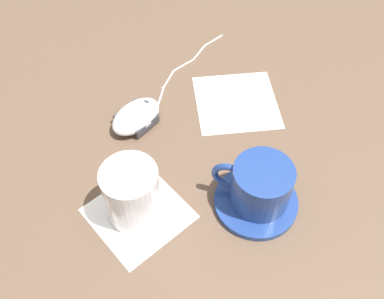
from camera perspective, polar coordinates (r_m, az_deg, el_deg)
The scene contains 8 objects.
ground_plane at distance 0.70m, azimuth 0.77°, elevation -3.92°, with size 3.00×3.00×0.00m, color brown.
saucer at distance 0.68m, azimuth 8.49°, elevation -6.88°, with size 0.13×0.13×0.01m, color navy.
coffee_cup at distance 0.65m, azimuth 9.03°, elevation -4.66°, with size 0.11×0.09×0.07m.
computer_mouse at distance 0.77m, azimuth -7.46°, elevation 4.41°, with size 0.12×0.11×0.04m.
mouse_cable at distance 0.88m, azimuth -0.82°, elevation 11.15°, with size 0.19×0.16×0.00m.
napkin_under_glass at distance 0.67m, azimuth -7.12°, elevation -8.42°, with size 0.13×0.13×0.00m, color white.
drinking_glass at distance 0.63m, azimuth -8.00°, elevation -5.84°, with size 0.08×0.08×0.10m, color silver.
napkin_spare at distance 0.81m, azimuth 5.93°, elevation 6.34°, with size 0.15×0.15×0.00m, color silver.
Camera 1 is at (0.13, 0.37, 0.58)m, focal length 40.00 mm.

